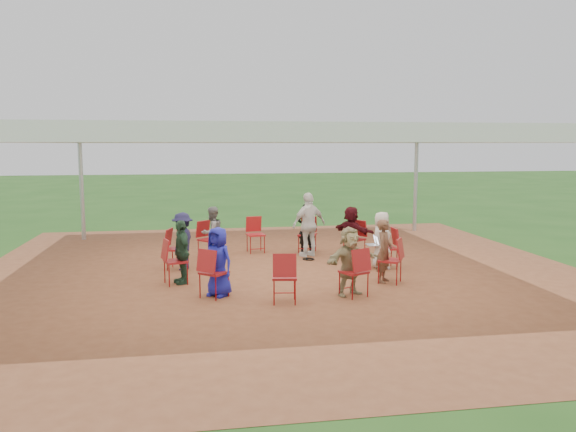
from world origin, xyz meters
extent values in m
plane|color=#214B17|center=(0.00, 0.00, 0.00)|extent=(80.00, 80.00, 0.00)
plane|color=brown|center=(0.00, 0.00, 0.01)|extent=(13.00, 13.00, 0.00)
cylinder|color=#B2B2B7|center=(-5.00, 5.00, 1.50)|extent=(0.12, 0.12, 3.00)
cylinder|color=#B2B2B7|center=(5.00, 5.00, 1.50)|extent=(0.12, 0.12, 3.00)
plane|color=white|center=(0.00, 0.00, 3.00)|extent=(10.30, 10.30, 0.00)
cube|color=white|center=(0.00, -5.15, 2.88)|extent=(10.30, 0.03, 0.24)
cube|color=white|center=(0.00, 5.15, 2.88)|extent=(10.30, 0.03, 0.24)
cube|color=white|center=(-5.15, 0.00, 2.88)|extent=(0.03, 10.30, 0.24)
cube|color=white|center=(5.15, 0.00, 2.88)|extent=(0.03, 10.30, 0.24)
imported|color=beige|center=(2.20, 0.00, 0.63)|extent=(0.34, 0.62, 1.26)
imported|color=#3F0B12|center=(1.85, 1.19, 0.63)|extent=(1.00, 1.22, 1.26)
imported|color=black|center=(0.91, 2.00, 0.63)|extent=(0.54, 0.46, 1.26)
imported|color=slate|center=(-1.44, 1.66, 0.63)|extent=(0.69, 0.67, 1.26)
imported|color=#1B193B|center=(-2.11, 0.62, 0.63)|extent=(0.61, 0.89, 1.26)
imported|color=#284932|center=(-2.11, -0.62, 0.63)|extent=(0.57, 0.81, 1.26)
imported|color=#1D1FA5|center=(-1.44, -1.66, 0.63)|extent=(0.69, 0.66, 1.26)
imported|color=tan|center=(0.92, -2.00, 0.63)|extent=(1.24, 0.88, 1.26)
imported|color=brown|center=(1.85, -1.19, 0.63)|extent=(0.50, 0.55, 1.26)
imported|color=silver|center=(0.89, 1.58, 0.79)|extent=(1.03, 0.79, 1.57)
torus|color=black|center=(0.80, 1.20, 0.02)|extent=(0.33, 0.33, 0.03)
torus|color=black|center=(0.84, 1.16, 0.02)|extent=(0.27, 0.27, 0.03)
cube|color=#B7B7BC|center=(1.98, 0.00, 0.54)|extent=(0.21, 0.31, 0.01)
cube|color=#B7B7BC|center=(2.08, 0.00, 0.65)|extent=(0.07, 0.31, 0.20)
cube|color=#CCE0FF|center=(2.08, 0.00, 0.65)|extent=(0.05, 0.27, 0.17)
camera|label=1|loc=(-1.81, -11.64, 2.75)|focal=35.00mm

